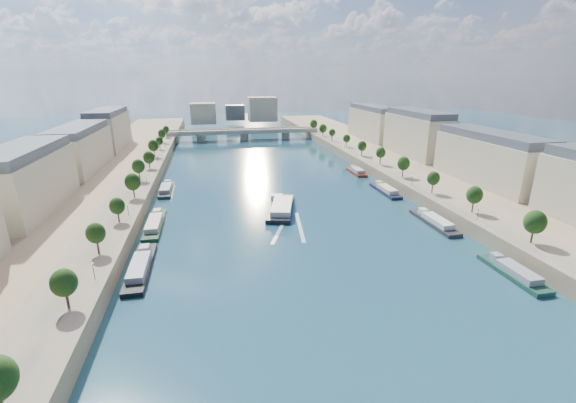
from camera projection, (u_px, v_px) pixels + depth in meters
name	position (u px, v px, depth m)	size (l,w,h in m)	color
ground	(277.00, 194.00, 160.34)	(700.00, 700.00, 0.00)	#0D2C3C
quay_left	(90.00, 199.00, 145.81)	(44.00, 520.00, 5.00)	#9E8460
quay_right	(434.00, 179.00, 173.29)	(44.00, 520.00, 5.00)	#9E8460
pave_left	(131.00, 190.00, 147.86)	(14.00, 520.00, 0.10)	gray
pave_right	(404.00, 176.00, 169.63)	(14.00, 520.00, 0.10)	gray
trees_left	(136.00, 175.00, 148.39)	(4.80, 268.80, 8.26)	#382B1E
trees_right	(391.00, 159.00, 176.83)	(4.80, 268.80, 8.26)	#382B1E
lamps_left	(138.00, 190.00, 138.57)	(0.36, 200.36, 4.28)	black
lamps_right	(390.00, 167.00, 172.55)	(0.36, 200.36, 4.28)	black
buildings_left	(57.00, 158.00, 150.08)	(16.00, 226.00, 23.20)	beige
buildings_right	(448.00, 143.00, 182.53)	(16.00, 226.00, 23.20)	beige
skyline	(239.00, 111.00, 360.39)	(79.00, 42.00, 22.00)	beige
bridge	(244.00, 133.00, 290.77)	(112.00, 12.00, 8.15)	#C1B79E
tour_barge	(281.00, 208.00, 140.88)	(15.47, 30.22, 3.94)	black
wake	(290.00, 227.00, 125.83)	(14.16, 25.92, 0.04)	silver
moored_barges_left	(145.00, 255.00, 104.65)	(5.00, 163.15, 3.60)	#182036
moored_barges_right	(411.00, 207.00, 142.49)	(5.00, 124.53, 3.60)	#1B4536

